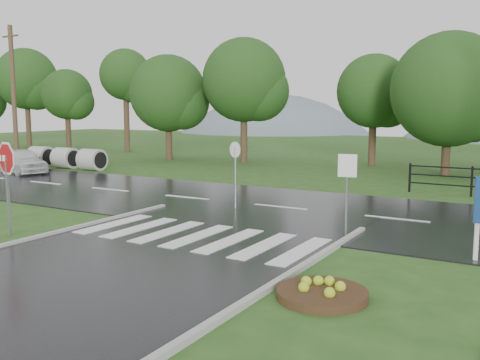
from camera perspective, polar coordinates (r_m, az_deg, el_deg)
The scene contains 11 objects.
ground at distance 10.85m, azimuth -20.09°, elevation -11.30°, with size 120.00×120.00×0.00m, color #264D19.
main_road at distance 18.62m, azimuth 4.34°, elevation -3.02°, with size 90.00×8.00×0.04m, color black.
crosswalk at distance 14.38m, azimuth -4.51°, elevation -5.96°, with size 6.50×2.80×0.02m.
treeline at distance 31.44m, azimuth 17.31°, elevation 1.01°, with size 83.20×5.20×10.00m.
culvert_pipes at distance 32.52m, azimuth -18.09°, elevation 2.26°, with size 5.50×1.20×1.20m.
stop_sign at distance 15.53m, azimuth -23.64°, elevation 1.31°, with size 1.20×0.25×2.73m.
flower_bed at distance 10.02m, azimuth 8.74°, elevation -11.74°, with size 1.67×1.67×0.33m.
reg_sign_small at distance 14.46m, azimuth 11.36°, elevation 0.11°, with size 0.49×0.13×2.24m.
reg_sign_round at distance 18.07m, azimuth -0.51°, elevation 1.37°, with size 0.52×0.20×2.33m.
car_white at distance 30.82m, azimuth -22.14°, elevation 0.67°, with size 3.96×1.59×1.35m, color silver.
utility_pole_west at distance 36.61m, azimuth -23.00°, elevation 8.44°, with size 1.52×0.28×8.53m.
Camera 1 is at (8.02, -6.45, 3.43)m, focal length 40.00 mm.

